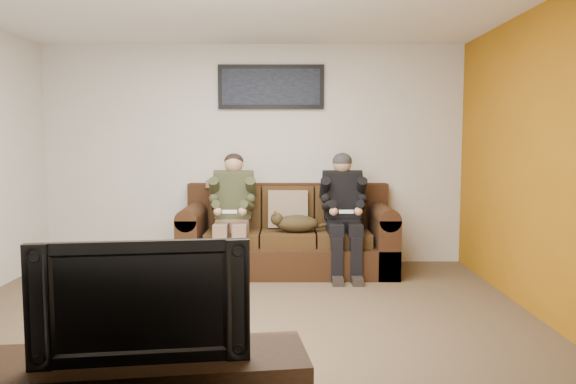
{
  "coord_description": "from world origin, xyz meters",
  "views": [
    {
      "loc": [
        0.4,
        -4.48,
        1.48
      ],
      "look_at": [
        0.41,
        1.2,
        0.95
      ],
      "focal_mm": 35.0,
      "sensor_mm": 36.0,
      "label": 1
    }
  ],
  "objects_px": {
    "cat": "(295,223)",
    "television": "(143,297)",
    "person_left": "(233,206)",
    "person_right": "(343,206)",
    "sofa": "(288,238)",
    "framed_poster": "(271,87)"
  },
  "relations": [
    {
      "from": "sofa",
      "to": "person_left",
      "type": "relative_size",
      "value": 1.78
    },
    {
      "from": "person_left",
      "to": "framed_poster",
      "type": "bearing_deg",
      "value": 54.85
    },
    {
      "from": "person_right",
      "to": "cat",
      "type": "height_order",
      "value": "person_right"
    },
    {
      "from": "person_right",
      "to": "television",
      "type": "xyz_separation_m",
      "value": [
        -1.28,
        -3.59,
        -0.0
      ]
    },
    {
      "from": "person_left",
      "to": "cat",
      "type": "xyz_separation_m",
      "value": [
        0.69,
        -0.05,
        -0.18
      ]
    },
    {
      "from": "sofa",
      "to": "cat",
      "type": "xyz_separation_m",
      "value": [
        0.08,
        -0.25,
        0.21
      ]
    },
    {
      "from": "person_right",
      "to": "television",
      "type": "height_order",
      "value": "person_right"
    },
    {
      "from": "sofa",
      "to": "television",
      "type": "bearing_deg",
      "value": -100.07
    },
    {
      "from": "person_left",
      "to": "cat",
      "type": "height_order",
      "value": "person_left"
    },
    {
      "from": "sofa",
      "to": "person_left",
      "type": "bearing_deg",
      "value": -161.97
    },
    {
      "from": "sofa",
      "to": "framed_poster",
      "type": "distance_m",
      "value": 1.79
    },
    {
      "from": "cat",
      "to": "television",
      "type": "bearing_deg",
      "value": -102.0
    },
    {
      "from": "person_right",
      "to": "sofa",
      "type": "bearing_deg",
      "value": 162.0
    },
    {
      "from": "person_left",
      "to": "person_right",
      "type": "distance_m",
      "value": 1.22
    },
    {
      "from": "framed_poster",
      "to": "person_left",
      "type": "bearing_deg",
      "value": -125.15
    },
    {
      "from": "television",
      "to": "framed_poster",
      "type": "bearing_deg",
      "value": 75.6
    },
    {
      "from": "sofa",
      "to": "person_left",
      "type": "height_order",
      "value": "person_left"
    },
    {
      "from": "person_left",
      "to": "person_right",
      "type": "xyz_separation_m",
      "value": [
        1.22,
        0.0,
        0.0
      ]
    },
    {
      "from": "person_left",
      "to": "framed_poster",
      "type": "height_order",
      "value": "framed_poster"
    },
    {
      "from": "cat",
      "to": "sofa",
      "type": "bearing_deg",
      "value": 107.97
    },
    {
      "from": "sofa",
      "to": "person_left",
      "type": "distance_m",
      "value": 0.75
    },
    {
      "from": "person_right",
      "to": "cat",
      "type": "xyz_separation_m",
      "value": [
        -0.53,
        -0.05,
        -0.19
      ]
    }
  ]
}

